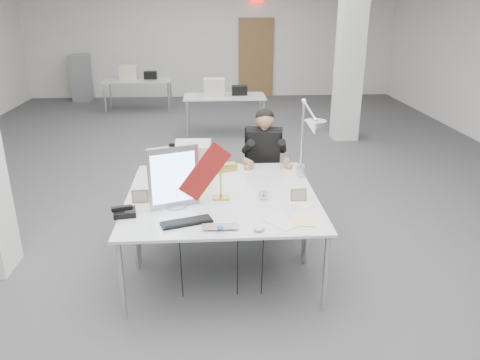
% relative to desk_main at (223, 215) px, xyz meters
% --- Properties ---
extents(room_shell, '(10.04, 14.04, 3.24)m').
position_rel_desk_main_xyz_m(room_shell, '(0.04, 2.63, 0.95)').
color(room_shell, '#464648').
rests_on(room_shell, ground).
extents(desk_main, '(1.80, 0.90, 0.02)m').
position_rel_desk_main_xyz_m(desk_main, '(0.00, 0.00, 0.00)').
color(desk_main, silver).
rests_on(desk_main, room_shell).
extents(desk_second, '(1.80, 0.90, 0.02)m').
position_rel_desk_main_xyz_m(desk_second, '(0.00, 0.90, 0.00)').
color(desk_second, silver).
rests_on(desk_second, room_shell).
extents(bg_desk_a, '(1.60, 0.80, 0.02)m').
position_rel_desk_main_xyz_m(bg_desk_a, '(0.20, 5.50, 0.00)').
color(bg_desk_a, silver).
rests_on(bg_desk_a, room_shell).
extents(bg_desk_b, '(1.60, 0.80, 0.02)m').
position_rel_desk_main_xyz_m(bg_desk_b, '(-1.80, 7.70, 0.00)').
color(bg_desk_b, silver).
rests_on(bg_desk_b, room_shell).
extents(filing_cabinet, '(0.45, 0.55, 1.20)m').
position_rel_desk_main_xyz_m(filing_cabinet, '(-3.50, 9.15, -0.14)').
color(filing_cabinet, gray).
rests_on(filing_cabinet, room_shell).
extents(office_chair, '(0.60, 0.60, 1.06)m').
position_rel_desk_main_xyz_m(office_chair, '(0.54, 1.60, -0.21)').
color(office_chair, black).
rests_on(office_chair, room_shell).
extents(seated_person, '(0.52, 0.61, 0.82)m').
position_rel_desk_main_xyz_m(seated_person, '(0.54, 1.55, 0.16)').
color(seated_person, black).
rests_on(seated_person, office_chair).
extents(monitor, '(0.44, 0.20, 0.57)m').
position_rel_desk_main_xyz_m(monitor, '(-0.43, 0.20, 0.30)').
color(monitor, '#A2A1A6').
rests_on(monitor, desk_main).
extents(pennant, '(0.48, 0.16, 0.53)m').
position_rel_desk_main_xyz_m(pennant, '(-0.15, 0.16, 0.35)').
color(pennant, maroon).
rests_on(pennant, monitor).
extents(keyboard, '(0.45, 0.27, 0.02)m').
position_rel_desk_main_xyz_m(keyboard, '(-0.31, -0.16, 0.02)').
color(keyboard, black).
rests_on(keyboard, desk_main).
extents(laptop, '(0.29, 0.19, 0.02)m').
position_rel_desk_main_xyz_m(laptop, '(-0.03, -0.32, 0.02)').
color(laptop, '#B6B6BB').
rests_on(laptop, desk_main).
extents(mouse, '(0.11, 0.08, 0.04)m').
position_rel_desk_main_xyz_m(mouse, '(0.28, -0.35, 0.03)').
color(mouse, '#AFAFB4').
rests_on(mouse, desk_main).
extents(bankers_lamp, '(0.30, 0.20, 0.32)m').
position_rel_desk_main_xyz_m(bankers_lamp, '(-0.01, 0.35, 0.17)').
color(bankers_lamp, gold).
rests_on(bankers_lamp, desk_main).
extents(desk_phone, '(0.22, 0.20, 0.05)m').
position_rel_desk_main_xyz_m(desk_phone, '(-0.85, 0.04, 0.04)').
color(desk_phone, black).
rests_on(desk_phone, desk_main).
extents(picture_frame_left, '(0.16, 0.05, 0.12)m').
position_rel_desk_main_xyz_m(picture_frame_left, '(-0.75, 0.31, 0.07)').
color(picture_frame_left, '#A26F46').
rests_on(picture_frame_left, desk_main).
extents(picture_frame_right, '(0.15, 0.05, 0.12)m').
position_rel_desk_main_xyz_m(picture_frame_right, '(0.71, 0.25, 0.07)').
color(picture_frame_right, '#AB7E49').
rests_on(picture_frame_right, desk_main).
extents(desk_clock, '(0.09, 0.04, 0.09)m').
position_rel_desk_main_xyz_m(desk_clock, '(0.39, 0.30, 0.06)').
color(desk_clock, '#B5B4B9').
rests_on(desk_clock, desk_main).
extents(paper_stack_a, '(0.33, 0.35, 0.01)m').
position_rel_desk_main_xyz_m(paper_stack_a, '(0.49, -0.20, 0.02)').
color(paper_stack_a, silver).
rests_on(paper_stack_a, desk_main).
extents(paper_stack_b, '(0.19, 0.26, 0.01)m').
position_rel_desk_main_xyz_m(paper_stack_b, '(0.67, -0.17, 0.02)').
color(paper_stack_b, '#FFDC98').
rests_on(paper_stack_b, desk_main).
extents(paper_stack_c, '(0.25, 0.23, 0.01)m').
position_rel_desk_main_xyz_m(paper_stack_c, '(0.72, 0.17, 0.02)').
color(paper_stack_c, white).
rests_on(paper_stack_c, desk_main).
extents(beige_monitor, '(0.40, 0.38, 0.36)m').
position_rel_desk_main_xyz_m(beige_monitor, '(-0.28, 1.00, 0.19)').
color(beige_monitor, '#BEB39D').
rests_on(beige_monitor, desk_second).
extents(architect_lamp, '(0.40, 0.72, 0.88)m').
position_rel_desk_main_xyz_m(architect_lamp, '(0.85, 0.65, 0.45)').
color(architect_lamp, silver).
rests_on(architect_lamp, desk_second).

